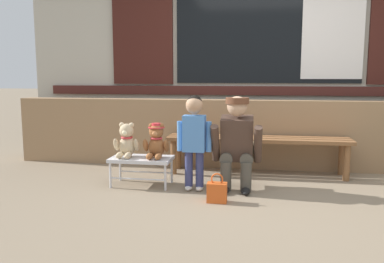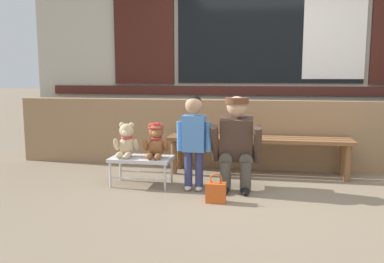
{
  "view_description": "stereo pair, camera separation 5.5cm",
  "coord_description": "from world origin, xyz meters",
  "px_view_note": "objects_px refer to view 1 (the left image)",
  "views": [
    {
      "loc": [
        -0.11,
        -3.57,
        1.15
      ],
      "look_at": [
        -0.8,
        0.63,
        0.55
      ],
      "focal_mm": 37.22,
      "sensor_mm": 36.0,
      "label": 1
    },
    {
      "loc": [
        -0.05,
        -3.56,
        1.15
      ],
      "look_at": [
        -0.8,
        0.63,
        0.55
      ],
      "focal_mm": 37.22,
      "sensor_mm": 36.0,
      "label": 2
    }
  ],
  "objects_px": {
    "teddy_bear_plain": "(127,141)",
    "wooden_bench_long": "(258,143)",
    "teddy_bear_with_hat": "(156,141)",
    "adult_crouching": "(238,143)",
    "child_standing": "(194,132)",
    "small_display_bench": "(142,160)",
    "handbag_on_ground": "(217,192)"
  },
  "relations": [
    {
      "from": "teddy_bear_plain",
      "to": "child_standing",
      "type": "xyz_separation_m",
      "value": [
        0.73,
        -0.09,
        0.13
      ]
    },
    {
      "from": "small_display_bench",
      "to": "child_standing",
      "type": "xyz_separation_m",
      "value": [
        0.57,
        -0.09,
        0.33
      ]
    },
    {
      "from": "adult_crouching",
      "to": "wooden_bench_long",
      "type": "bearing_deg",
      "value": 73.3
    },
    {
      "from": "teddy_bear_plain",
      "to": "teddy_bear_with_hat",
      "type": "bearing_deg",
      "value": 0.13
    },
    {
      "from": "wooden_bench_long",
      "to": "handbag_on_ground",
      "type": "distance_m",
      "value": 1.21
    },
    {
      "from": "teddy_bear_with_hat",
      "to": "child_standing",
      "type": "xyz_separation_m",
      "value": [
        0.41,
        -0.09,
        0.12
      ]
    },
    {
      "from": "handbag_on_ground",
      "to": "teddy_bear_with_hat",
      "type": "bearing_deg",
      "value": 146.97
    },
    {
      "from": "teddy_bear_plain",
      "to": "child_standing",
      "type": "height_order",
      "value": "child_standing"
    },
    {
      "from": "small_display_bench",
      "to": "handbag_on_ground",
      "type": "bearing_deg",
      "value": -27.65
    },
    {
      "from": "teddy_bear_plain",
      "to": "child_standing",
      "type": "bearing_deg",
      "value": -7.12
    },
    {
      "from": "child_standing",
      "to": "adult_crouching",
      "type": "height_order",
      "value": "child_standing"
    },
    {
      "from": "teddy_bear_plain",
      "to": "adult_crouching",
      "type": "height_order",
      "value": "adult_crouching"
    },
    {
      "from": "handbag_on_ground",
      "to": "wooden_bench_long",
      "type": "bearing_deg",
      "value": 72.22
    },
    {
      "from": "teddy_bear_with_hat",
      "to": "handbag_on_ground",
      "type": "height_order",
      "value": "teddy_bear_with_hat"
    },
    {
      "from": "handbag_on_ground",
      "to": "child_standing",
      "type": "bearing_deg",
      "value": 127.24
    },
    {
      "from": "adult_crouching",
      "to": "teddy_bear_plain",
      "type": "bearing_deg",
      "value": -179.19
    },
    {
      "from": "teddy_bear_plain",
      "to": "teddy_bear_with_hat",
      "type": "height_order",
      "value": "same"
    },
    {
      "from": "teddy_bear_with_hat",
      "to": "child_standing",
      "type": "distance_m",
      "value": 0.44
    },
    {
      "from": "small_display_bench",
      "to": "adult_crouching",
      "type": "bearing_deg",
      "value": 1.02
    },
    {
      "from": "small_display_bench",
      "to": "adult_crouching",
      "type": "distance_m",
      "value": 1.02
    },
    {
      "from": "teddy_bear_with_hat",
      "to": "child_standing",
      "type": "bearing_deg",
      "value": -12.58
    },
    {
      "from": "teddy_bear_plain",
      "to": "adult_crouching",
      "type": "distance_m",
      "value": 1.16
    },
    {
      "from": "wooden_bench_long",
      "to": "small_display_bench",
      "type": "bearing_deg",
      "value": -150.56
    },
    {
      "from": "wooden_bench_long",
      "to": "teddy_bear_plain",
      "type": "height_order",
      "value": "teddy_bear_plain"
    },
    {
      "from": "wooden_bench_long",
      "to": "adult_crouching",
      "type": "bearing_deg",
      "value": -106.7
    },
    {
      "from": "teddy_bear_plain",
      "to": "teddy_bear_with_hat",
      "type": "xyz_separation_m",
      "value": [
        0.32,
        0.0,
        0.01
      ]
    },
    {
      "from": "small_display_bench",
      "to": "wooden_bench_long",
      "type": "bearing_deg",
      "value": 29.44
    },
    {
      "from": "teddy_bear_plain",
      "to": "wooden_bench_long",
      "type": "bearing_deg",
      "value": 26.42
    },
    {
      "from": "teddy_bear_with_hat",
      "to": "adult_crouching",
      "type": "xyz_separation_m",
      "value": [
        0.84,
        0.02,
        0.01
      ]
    },
    {
      "from": "wooden_bench_long",
      "to": "child_standing",
      "type": "bearing_deg",
      "value": -129.15
    },
    {
      "from": "handbag_on_ground",
      "to": "small_display_bench",
      "type": "bearing_deg",
      "value": 152.35
    },
    {
      "from": "wooden_bench_long",
      "to": "handbag_on_ground",
      "type": "bearing_deg",
      "value": -107.78
    }
  ]
}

